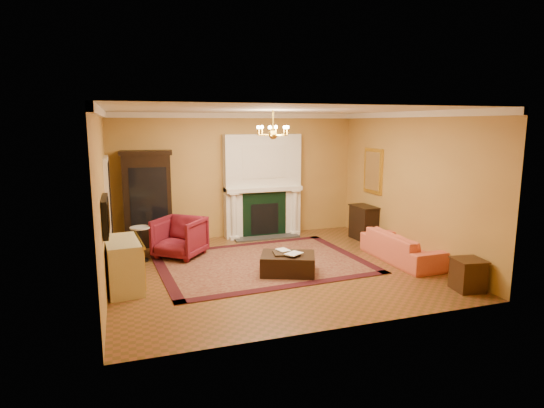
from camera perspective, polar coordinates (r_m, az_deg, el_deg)
name	(u,v)px	position (r m, az deg, el deg)	size (l,w,h in m)	color
floor	(273,269)	(8.85, 0.12, -8.14)	(6.00, 5.50, 0.02)	brown
ceiling	(273,109)	(8.41, 0.13, 11.79)	(6.00, 5.50, 0.02)	silver
wall_back	(237,176)	(11.13, -4.43, 3.58)	(6.00, 0.02, 3.00)	#B98F42
wall_front	(341,222)	(6.00, 8.60, -2.20)	(6.00, 0.02, 3.00)	#B98F42
wall_left	(102,200)	(8.07, -20.56, 0.45)	(0.02, 5.50, 3.00)	#B98F42
wall_right	(410,185)	(9.88, 16.93, 2.33)	(0.02, 5.50, 3.00)	#B98F42
fireplace	(263,188)	(11.15, -1.18, 2.03)	(1.90, 0.70, 2.50)	silver
crown_molding	(258,114)	(9.32, -1.79, 11.20)	(6.00, 5.50, 0.12)	white
doorway	(109,209)	(9.82, -19.77, -0.56)	(0.08, 1.05, 2.10)	silver
tv_panel	(106,216)	(7.50, -20.14, -1.38)	(0.09, 0.95, 0.58)	black
gilt_mirror	(373,171)	(11.00, 12.57, 4.07)	(0.06, 0.76, 1.05)	gold
chandelier	(273,132)	(8.41, 0.13, 9.05)	(0.63, 0.55, 0.53)	gold
oriental_rug	(262,263)	(9.16, -1.26, -7.40)	(4.02, 3.02, 0.02)	#3F100D
china_cabinet	(148,201)	(10.61, -15.27, 0.39)	(1.04, 0.47, 2.07)	black
wingback_armchair	(180,235)	(9.65, -11.52, -3.89)	(0.90, 0.84, 0.92)	maroon
pedestal_table	(141,241)	(9.56, -16.17, -4.52)	(0.40, 0.40, 0.71)	black
commode	(123,265)	(8.08, -18.14, -7.24)	(0.54, 1.14, 0.85)	#C0B68C
coral_sofa	(402,242)	(9.59, 16.02, -4.64)	(1.98, 0.58, 0.77)	#DA6C45
end_table	(468,276)	(8.34, 23.38, -8.24)	(0.44, 0.44, 0.51)	#321C0D
console_table	(364,223)	(11.12, 11.43, -2.39)	(0.40, 0.71, 0.79)	black
leather_ottoman	(288,264)	(8.48, 2.00, -7.50)	(0.98, 0.71, 0.37)	black
ottoman_tray	(286,253)	(8.45, 1.78, -6.17)	(0.46, 0.36, 0.03)	black
book_a	(279,245)	(8.45, 0.84, -5.14)	(0.19, 0.02, 0.26)	gray
book_b	(289,245)	(8.33, 2.12, -5.17)	(0.23, 0.02, 0.31)	gray
topiary_left	(234,177)	(10.88, -4.75, 3.36)	(0.18, 0.18, 0.47)	#9D9375
topiary_right	(288,177)	(11.29, 2.01, 3.47)	(0.15, 0.15, 0.41)	#9D9375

